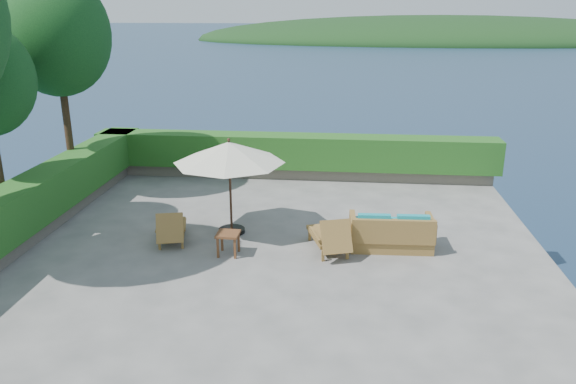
# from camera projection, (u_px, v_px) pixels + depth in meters

# --- Properties ---
(ground) EXTENTS (12.00, 12.00, 0.00)m
(ground) POSITION_uv_depth(u_px,v_px,m) (271.00, 250.00, 12.32)
(ground) COLOR gray
(ground) RESTS_ON ground
(foundation) EXTENTS (12.00, 12.00, 3.00)m
(foundation) POSITION_uv_depth(u_px,v_px,m) (271.00, 313.00, 12.81)
(foundation) COLOR #564D44
(foundation) RESTS_ON ocean
(ocean) EXTENTS (600.00, 600.00, 0.00)m
(ocean) POSITION_uv_depth(u_px,v_px,m) (272.00, 367.00, 13.26)
(ocean) COLOR #152443
(ocean) RESTS_ON ground
(offshore_island) EXTENTS (126.00, 57.60, 12.60)m
(offshore_island) POSITION_uv_depth(u_px,v_px,m) (440.00, 41.00, 143.11)
(offshore_island) COLOR black
(offshore_island) RESTS_ON ocean
(planter_wall_far) EXTENTS (12.00, 0.60, 0.36)m
(planter_wall_far) POSITION_uv_depth(u_px,v_px,m) (294.00, 172.00, 17.56)
(planter_wall_far) COLOR slate
(planter_wall_far) RESTS_ON ground
(planter_wall_left) EXTENTS (0.60, 12.00, 0.36)m
(planter_wall_left) POSITION_uv_depth(u_px,v_px,m) (28.00, 233.00, 12.81)
(planter_wall_left) COLOR slate
(planter_wall_left) RESTS_ON ground
(hedge_far) EXTENTS (12.40, 0.90, 1.00)m
(hedge_far) POSITION_uv_depth(u_px,v_px,m) (294.00, 151.00, 17.35)
(hedge_far) COLOR #184E16
(hedge_far) RESTS_ON planter_wall_far
(hedge_left) EXTENTS (0.90, 12.40, 1.00)m
(hedge_left) POSITION_uv_depth(u_px,v_px,m) (23.00, 205.00, 12.60)
(hedge_left) COLOR #184E16
(hedge_left) RESTS_ON planter_wall_left
(tree_far) EXTENTS (2.80, 2.80, 6.03)m
(tree_far) POSITION_uv_depth(u_px,v_px,m) (56.00, 35.00, 14.55)
(tree_far) COLOR #462D1B
(tree_far) RESTS_ON ground
(patio_umbrella) EXTENTS (2.83, 2.83, 2.29)m
(patio_umbrella) POSITION_uv_depth(u_px,v_px,m) (229.00, 153.00, 12.70)
(patio_umbrella) COLOR black
(patio_umbrella) RESTS_ON ground
(lounge_left) EXTENTS (0.91, 1.52, 0.82)m
(lounge_left) POSITION_uv_depth(u_px,v_px,m) (171.00, 228.00, 12.66)
(lounge_left) COLOR olive
(lounge_left) RESTS_ON ground
(lounge_right) EXTENTS (1.07, 1.65, 0.89)m
(lounge_right) POSITION_uv_depth(u_px,v_px,m) (330.00, 236.00, 12.14)
(lounge_right) COLOR olive
(lounge_right) RESTS_ON ground
(side_table) EXTENTS (0.49, 0.49, 0.50)m
(side_table) POSITION_uv_depth(u_px,v_px,m) (228.00, 237.00, 11.99)
(side_table) COLOR brown
(side_table) RESTS_ON ground
(wicker_loveseat) EXTENTS (1.85, 0.99, 0.89)m
(wicker_loveseat) POSITION_uv_depth(u_px,v_px,m) (391.00, 234.00, 12.32)
(wicker_loveseat) COLOR olive
(wicker_loveseat) RESTS_ON ground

